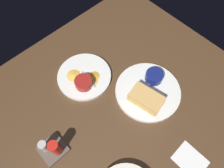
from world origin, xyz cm
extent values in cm
cube|color=#4C331E|center=(0.00, 0.00, -1.50)|extent=(110.00, 110.00, 3.00)
cylinder|color=white|center=(0.81, -12.80, 0.80)|extent=(27.15, 27.15, 1.60)
cube|color=tan|center=(-1.74, -8.32, 4.00)|extent=(14.27, 10.07, 4.80)
cube|color=#DB938E|center=(-1.74, -8.32, 4.00)|extent=(14.40, 9.52, 0.80)
cylinder|color=navy|center=(2.96, -18.52, 3.61)|extent=(7.34, 7.34, 4.01)
cylinder|color=black|center=(2.96, -18.52, 5.21)|extent=(6.02, 6.02, 0.60)
cube|color=silver|center=(1.40, -8.73, 1.85)|extent=(1.66, 5.56, 0.40)
ellipsoid|color=silver|center=(2.26, -14.16, 2.00)|extent=(2.68, 3.51, 0.80)
cylinder|color=white|center=(24.56, 1.85, 0.80)|extent=(23.19, 23.19, 1.60)
cylinder|color=maroon|center=(21.08, 4.75, 3.28)|extent=(7.37, 7.37, 3.37)
cylinder|color=olive|center=(21.08, 4.75, 4.57)|extent=(6.04, 6.04, 0.60)
cube|color=silver|center=(23.84, 1.94, 1.85)|extent=(5.56, 1.49, 0.40)
ellipsoid|color=silver|center=(18.38, 2.64, 2.00)|extent=(3.45, 2.59, 0.80)
cone|color=gold|center=(21.99, 1.04, 1.90)|extent=(5.78, 5.78, 0.60)
cone|color=gold|center=(27.54, 5.08, 1.90)|extent=(8.64, 8.64, 0.60)
cone|color=gold|center=(19.89, 1.07, 1.90)|extent=(6.06, 6.06, 0.60)
cone|color=gold|center=(21.32, -1.14, 1.90)|extent=(5.19, 5.19, 0.60)
cube|color=brown|center=(8.86, 29.87, 0.50)|extent=(9.00, 9.00, 1.00)
cylinder|color=red|center=(7.06, 28.67, 5.25)|extent=(3.60, 3.60, 8.50)
cylinder|color=#B2B2B2|center=(10.66, 31.27, 4.00)|extent=(3.00, 3.00, 6.00)
cube|color=white|center=(-28.00, -3.69, 0.20)|extent=(11.16, 9.20, 0.40)
camera|label=1|loc=(-16.47, 24.03, 78.27)|focal=33.12mm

